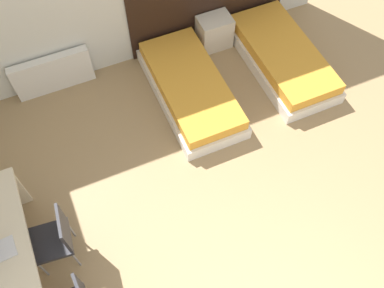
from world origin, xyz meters
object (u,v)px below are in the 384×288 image
object	(u,v)px
bed_near_door	(282,57)
nightstand	(214,32)
chair_near_laptop	(56,238)
bed_near_window	(191,89)

from	to	relation	value
bed_near_door	nightstand	bearing A→B (deg)	132.72
bed_near_door	chair_near_laptop	world-z (taller)	chair_near_laptop
bed_near_window	bed_near_door	size ratio (longest dim) A/B	1.00
bed_near_door	nightstand	xyz separation A→B (m)	(-0.72, 0.78, 0.08)
nightstand	chair_near_laptop	bearing A→B (deg)	-141.75
bed_near_door	chair_near_laptop	distance (m)	3.93
nightstand	bed_near_door	bearing A→B (deg)	-47.28
chair_near_laptop	nightstand	bearing A→B (deg)	44.17
chair_near_laptop	bed_near_door	bearing A→B (deg)	28.42
bed_near_door	bed_near_window	bearing A→B (deg)	180.00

